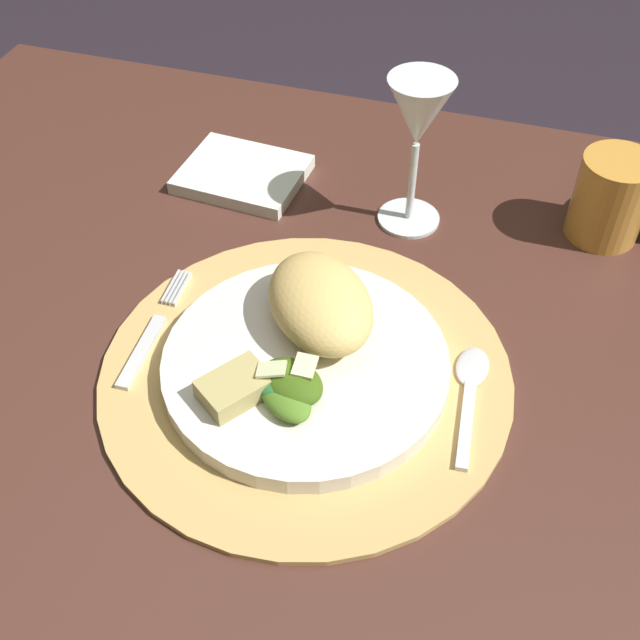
{
  "coord_description": "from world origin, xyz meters",
  "views": [
    {
      "loc": [
        0.14,
        -0.49,
        1.25
      ],
      "look_at": [
        -0.0,
        -0.01,
        0.73
      ],
      "focal_mm": 44.78,
      "sensor_mm": 36.0,
      "label": 1
    }
  ],
  "objects_px": {
    "spoon": "(471,383)",
    "amber_tumbler": "(610,198)",
    "dining_table": "(325,420)",
    "dinner_plate": "(303,364)",
    "wine_glass": "(418,120)",
    "napkin": "(243,174)",
    "fork": "(153,331)"
  },
  "relations": [
    {
      "from": "fork",
      "to": "spoon",
      "type": "bearing_deg",
      "value": 4.52
    },
    {
      "from": "dinner_plate",
      "to": "spoon",
      "type": "xyz_separation_m",
      "value": [
        0.14,
        0.03,
        -0.01
      ]
    },
    {
      "from": "dinner_plate",
      "to": "wine_glass",
      "type": "relative_size",
      "value": 1.51
    },
    {
      "from": "dinner_plate",
      "to": "wine_glass",
      "type": "xyz_separation_m",
      "value": [
        0.04,
        0.24,
        0.11
      ]
    },
    {
      "from": "spoon",
      "to": "wine_glass",
      "type": "bearing_deg",
      "value": 115.46
    },
    {
      "from": "dining_table",
      "to": "spoon",
      "type": "distance_m",
      "value": 0.21
    },
    {
      "from": "dining_table",
      "to": "napkin",
      "type": "height_order",
      "value": "napkin"
    },
    {
      "from": "wine_glass",
      "to": "amber_tumbler",
      "type": "bearing_deg",
      "value": 10.76
    },
    {
      "from": "napkin",
      "to": "wine_glass",
      "type": "height_order",
      "value": "wine_glass"
    },
    {
      "from": "dining_table",
      "to": "wine_glass",
      "type": "relative_size",
      "value": 6.98
    },
    {
      "from": "dinner_plate",
      "to": "wine_glass",
      "type": "bearing_deg",
      "value": 80.25
    },
    {
      "from": "dinner_plate",
      "to": "amber_tumbler",
      "type": "bearing_deg",
      "value": 49.32
    },
    {
      "from": "dinner_plate",
      "to": "amber_tumbler",
      "type": "height_order",
      "value": "amber_tumbler"
    },
    {
      "from": "fork",
      "to": "napkin",
      "type": "distance_m",
      "value": 0.25
    },
    {
      "from": "wine_glass",
      "to": "dining_table",
      "type": "bearing_deg",
      "value": -102.31
    },
    {
      "from": "amber_tumbler",
      "to": "wine_glass",
      "type": "bearing_deg",
      "value": -169.24
    },
    {
      "from": "fork",
      "to": "amber_tumbler",
      "type": "bearing_deg",
      "value": 35.53
    },
    {
      "from": "wine_glass",
      "to": "amber_tumbler",
      "type": "height_order",
      "value": "wine_glass"
    },
    {
      "from": "spoon",
      "to": "napkin",
      "type": "distance_m",
      "value": 0.37
    },
    {
      "from": "dining_table",
      "to": "amber_tumbler",
      "type": "relative_size",
      "value": 12.74
    },
    {
      "from": "fork",
      "to": "napkin",
      "type": "bearing_deg",
      "value": 91.89
    },
    {
      "from": "dining_table",
      "to": "dinner_plate",
      "type": "bearing_deg",
      "value": -92.2
    },
    {
      "from": "fork",
      "to": "wine_glass",
      "type": "height_order",
      "value": "wine_glass"
    },
    {
      "from": "spoon",
      "to": "amber_tumbler",
      "type": "relative_size",
      "value": 1.46
    },
    {
      "from": "dining_table",
      "to": "fork",
      "type": "relative_size",
      "value": 7.38
    },
    {
      "from": "dining_table",
      "to": "spoon",
      "type": "xyz_separation_m",
      "value": [
        0.14,
        -0.04,
        0.15
      ]
    },
    {
      "from": "fork",
      "to": "napkin",
      "type": "xyz_separation_m",
      "value": [
        -0.01,
        0.25,
        -0.0
      ]
    },
    {
      "from": "amber_tumbler",
      "to": "napkin",
      "type": "bearing_deg",
      "value": -176.74
    },
    {
      "from": "amber_tumbler",
      "to": "spoon",
      "type": "bearing_deg",
      "value": -110.8
    },
    {
      "from": "wine_glass",
      "to": "amber_tumbler",
      "type": "distance_m",
      "value": 0.21
    },
    {
      "from": "dining_table",
      "to": "wine_glass",
      "type": "distance_m",
      "value": 0.32
    },
    {
      "from": "dining_table",
      "to": "spoon",
      "type": "bearing_deg",
      "value": -14.22
    }
  ]
}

